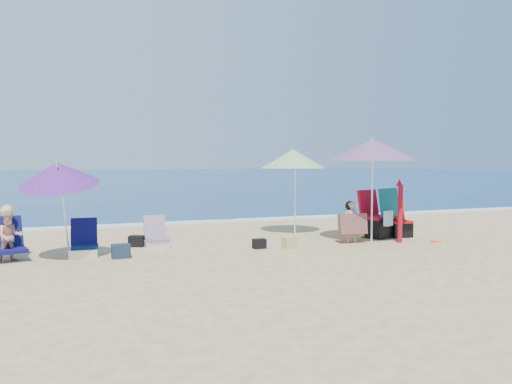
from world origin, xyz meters
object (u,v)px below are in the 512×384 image
object	(u,v)px
umbrella_turquoise	(372,150)
chair_rainbow	(156,239)
umbrella_striped	(293,159)
camp_chair_left	(399,226)
chair_navy	(84,246)
umbrella_blue	(58,174)
camp_chair_right	(379,220)
person_left	(9,236)
furled_umbrella	(400,208)
person_center	(351,223)

from	to	relation	value
umbrella_turquoise	chair_rainbow	distance (m)	4.89
umbrella_striped	camp_chair_left	world-z (taller)	umbrella_striped
camp_chair_left	chair_navy	bearing A→B (deg)	179.29
umbrella_blue	chair_navy	size ratio (longest dim) A/B	2.75
camp_chair_right	umbrella_blue	bearing A→B (deg)	-177.24
umbrella_blue	camp_chair_right	bearing A→B (deg)	2.76
camp_chair_left	person_left	bearing A→B (deg)	179.45
umbrella_striped	camp_chair_left	size ratio (longest dim) A/B	2.38
umbrella_striped	umbrella_blue	world-z (taller)	umbrella_striped
camp_chair_right	chair_rainbow	bearing A→B (deg)	173.70
chair_navy	camp_chair_right	size ratio (longest dim) A/B	0.60
camp_chair_right	camp_chair_left	bearing A→B (deg)	-5.61
person_left	furled_umbrella	bearing A→B (deg)	-5.76
umbrella_turquoise	furled_umbrella	xyz separation A→B (m)	(0.52, -0.28, -1.23)
chair_navy	camp_chair_right	bearing A→B (deg)	-0.32
umbrella_turquoise	person_center	bearing A→B (deg)	174.89
camp_chair_right	umbrella_striped	bearing A→B (deg)	142.58
umbrella_turquoise	person_left	xyz separation A→B (m)	(-7.07, 0.48, -1.53)
chair_navy	person_center	xyz separation A→B (m)	(5.37, -0.45, 0.25)
umbrella_turquoise	umbrella_blue	world-z (taller)	umbrella_turquoise
umbrella_blue	person_center	world-z (taller)	umbrella_blue
umbrella_turquoise	umbrella_striped	xyz separation A→B (m)	(-1.08, 1.67, -0.19)
umbrella_blue	furled_umbrella	bearing A→B (deg)	-3.48
furled_umbrella	umbrella_striped	bearing A→B (deg)	129.37
chair_rainbow	person_center	xyz separation A→B (m)	(3.96, -0.96, 0.27)
chair_navy	chair_rainbow	size ratio (longest dim) A/B	1.08
chair_rainbow	camp_chair_right	distance (m)	4.97
furled_umbrella	person_left	bearing A→B (deg)	174.24
umbrella_blue	person_left	size ratio (longest dim) A/B	1.92
umbrella_striped	person_center	bearing A→B (deg)	-69.58
umbrella_striped	person_center	xyz separation A→B (m)	(0.60, -1.62, -1.35)
person_center	umbrella_striped	bearing A→B (deg)	110.42
chair_navy	camp_chair_left	distance (m)	6.84
umbrella_striped	camp_chair_right	size ratio (longest dim) A/B	1.80
chair_navy	furled_umbrella	bearing A→B (deg)	-6.93
camp_chair_left	furled_umbrella	bearing A→B (deg)	-124.85
umbrella_turquoise	person_center	world-z (taller)	umbrella_turquoise
person_left	chair_rainbow	bearing A→B (deg)	11.07
umbrella_striped	chair_rainbow	distance (m)	3.78
chair_navy	camp_chair_right	distance (m)	6.35
furled_umbrella	person_center	bearing A→B (deg)	161.95
umbrella_turquoise	chair_navy	bearing A→B (deg)	175.19
umbrella_striped	person_left	bearing A→B (deg)	-168.85
chair_rainbow	camp_chair_left	distance (m)	5.46
furled_umbrella	person_center	size ratio (longest dim) A/B	1.52
chair_rainbow	camp_chair_left	size ratio (longest dim) A/B	0.73
furled_umbrella	chair_rainbow	world-z (taller)	furled_umbrella
furled_umbrella	chair_navy	xyz separation A→B (m)	(-6.36, 0.77, -0.57)
chair_navy	person_center	size ratio (longest dim) A/B	0.76
furled_umbrella	umbrella_turquoise	bearing A→B (deg)	151.68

